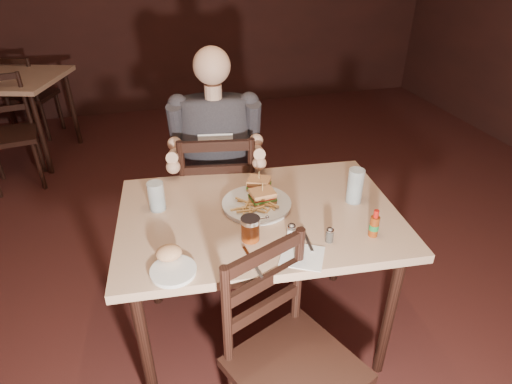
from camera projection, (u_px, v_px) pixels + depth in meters
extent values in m
plane|color=black|center=(267.00, 312.00, 2.42)|extent=(7.00, 7.00, 0.00)
cube|color=tan|center=(259.00, 217.00, 1.91)|extent=(1.30, 0.92, 0.04)
cylinder|color=black|center=(146.00, 352.00, 1.75)|extent=(0.05, 0.05, 0.73)
cylinder|color=black|center=(150.00, 252.00, 2.31)|extent=(0.05, 0.05, 0.73)
cylinder|color=black|center=(389.00, 316.00, 1.92)|extent=(0.05, 0.05, 0.73)
cylinder|color=black|center=(339.00, 231.00, 2.47)|extent=(0.05, 0.05, 0.73)
cube|color=tan|center=(12.00, 79.00, 3.74)|extent=(1.01, 1.01, 0.04)
cylinder|color=black|center=(9.00, 108.00, 4.22)|extent=(0.04, 0.04, 0.73)
cylinder|color=black|center=(42.00, 135.00, 3.65)|extent=(0.04, 0.04, 0.73)
cylinder|color=black|center=(73.00, 109.00, 4.20)|extent=(0.04, 0.04, 0.73)
cylinder|color=white|center=(257.00, 205.00, 1.94)|extent=(0.33, 0.33, 0.02)
ellipsoid|color=maroon|center=(264.00, 202.00, 1.94)|extent=(0.04, 0.04, 0.01)
cylinder|color=silver|center=(156.00, 196.00, 1.90)|extent=(0.08, 0.08, 0.13)
cylinder|color=silver|center=(355.00, 186.00, 1.94)|extent=(0.08, 0.08, 0.16)
cube|color=white|center=(302.00, 256.00, 1.64)|extent=(0.21, 0.21, 0.00)
cube|color=silver|center=(252.00, 262.00, 1.61)|extent=(0.03, 0.19, 0.00)
cube|color=silver|center=(307.00, 239.00, 1.73)|extent=(0.03, 0.17, 0.01)
cylinder|color=white|center=(173.00, 272.00, 1.56)|extent=(0.18, 0.18, 0.01)
ellipsoid|color=tan|center=(169.00, 253.00, 1.60)|extent=(0.11, 0.09, 0.06)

